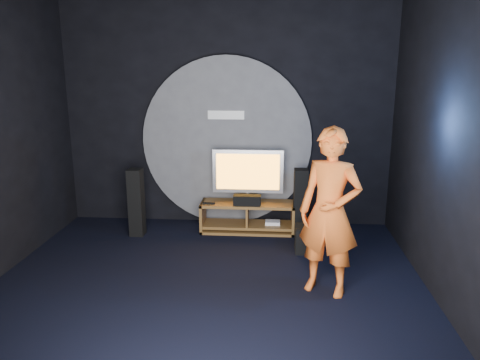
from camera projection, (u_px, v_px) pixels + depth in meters
name	position (u px, v px, depth m)	size (l,w,h in m)	color
floor	(205.00, 295.00, 5.15)	(5.00, 5.00, 0.00)	black
back_wall	(227.00, 112.00, 7.14)	(5.00, 0.04, 3.50)	black
front_wall	(123.00, 216.00, 2.30)	(5.00, 0.04, 3.50)	black
right_wall	(456.00, 141.00, 4.54)	(0.04, 5.00, 3.50)	black
wall_disc_panel	(227.00, 142.00, 7.19)	(2.60, 0.11, 2.60)	#515156
media_console	(248.00, 219.00, 7.06)	(1.40, 0.45, 0.45)	brown
tv	(248.00, 174.00, 6.96)	(1.05, 0.22, 0.79)	#B6B7BE
center_speaker	(247.00, 200.00, 6.86)	(0.40, 0.15, 0.15)	black
remote	(209.00, 203.00, 6.92)	(0.18, 0.05, 0.02)	black
tower_speaker_left	(136.00, 202.00, 6.84)	(0.20, 0.22, 1.00)	black
tower_speaker_right	(300.00, 203.00, 6.82)	(0.20, 0.22, 1.00)	black
subwoofer	(307.00, 239.00, 6.30)	(0.32, 0.32, 0.35)	black
player	(330.00, 212.00, 5.02)	(0.67, 0.44, 1.85)	orange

